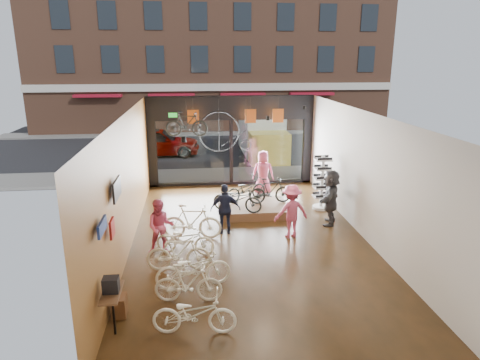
{
  "coord_description": "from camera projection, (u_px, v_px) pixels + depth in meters",
  "views": [
    {
      "loc": [
        -1.6,
        -11.86,
        5.32
      ],
      "look_at": [
        -0.13,
        1.4,
        1.49
      ],
      "focal_mm": 32.0,
      "sensor_mm": 36.0,
      "label": 1
    }
  ],
  "objects": [
    {
      "name": "opposite_building",
      "position": [
        212.0,
        34.0,
        31.57
      ],
      "size": [
        26.0,
        5.0,
        14.0
      ],
      "primitive_type": "cube",
      "color": "brown",
      "rests_on": "ground"
    },
    {
      "name": "ceiling",
      "position": [
        250.0,
        113.0,
        11.91
      ],
      "size": [
        7.0,
        12.0,
        0.04
      ],
      "primitive_type": "cube",
      "color": "black",
      "rests_on": "ground"
    },
    {
      "name": "penny_farthing",
      "position": [
        228.0,
        133.0,
        16.63
      ],
      "size": [
        2.0,
        0.06,
        1.6
      ],
      "primitive_type": null,
      "color": "black",
      "rests_on": "ceiling"
    },
    {
      "name": "wall_right",
      "position": [
        366.0,
        176.0,
        12.81
      ],
      "size": [
        0.04,
        12.0,
        3.8
      ],
      "primitive_type": "cube",
      "color": "beige",
      "rests_on": "ground"
    },
    {
      "name": "display_platform",
      "position": [
        253.0,
        209.0,
        15.19
      ],
      "size": [
        2.4,
        1.8,
        0.3
      ],
      "primitive_type": "cube",
      "color": "brown",
      "rests_on": "ground_plane"
    },
    {
      "name": "wall_back",
      "position": [
        301.0,
        284.0,
        6.69
      ],
      "size": [
        7.0,
        0.04,
        3.8
      ],
      "primitive_type": "cube",
      "color": "beige",
      "rests_on": "ground"
    },
    {
      "name": "floor_bike_5",
      "position": [
        192.0,
        222.0,
        12.92
      ],
      "size": [
        1.85,
        0.76,
        1.08
      ],
      "primitive_type": "imported",
      "rotation": [
        0.0,
        0.0,
        1.43
      ],
      "color": "white",
      "rests_on": "ground_plane"
    },
    {
      "name": "display_bike_left",
      "position": [
        237.0,
        199.0,
        14.34
      ],
      "size": [
        1.79,
        1.18,
        0.89
      ],
      "primitive_type": "imported",
      "rotation": [
        0.0,
        0.0,
        1.19
      ],
      "color": "black",
      "rests_on": "display_platform"
    },
    {
      "name": "wall_left",
      "position": [
        126.0,
        183.0,
        12.07
      ],
      "size": [
        0.04,
        12.0,
        3.8
      ],
      "primitive_type": "cube",
      "color": "#9A5C2E",
      "rests_on": "ground"
    },
    {
      "name": "jersey_mid",
      "position": [
        250.0,
        116.0,
        17.17
      ],
      "size": [
        0.45,
        0.03,
        0.55
      ],
      "primitive_type": "cube",
      "color": "#CC5919",
      "rests_on": "ceiling"
    },
    {
      "name": "sidewalk_near",
      "position": [
        229.0,
        175.0,
        19.83
      ],
      "size": [
        30.0,
        2.4,
        0.12
      ],
      "primitive_type": "cube",
      "color": "slate",
      "rests_on": "ground"
    },
    {
      "name": "jersey_right",
      "position": [
        278.0,
        116.0,
        17.29
      ],
      "size": [
        0.45,
        0.03,
        0.55
      ],
      "primitive_type": "cube",
      "color": "#CC5919",
      "rests_on": "ceiling"
    },
    {
      "name": "customer_5",
      "position": [
        331.0,
        197.0,
        13.97
      ],
      "size": [
        1.2,
        1.78,
        1.84
      ],
      "primitive_type": "imported",
      "rotation": [
        0.0,
        0.0,
        4.28
      ],
      "color": "#3F3F44",
      "rests_on": "ground_plane"
    },
    {
      "name": "display_bike_right",
      "position": [
        246.0,
        189.0,
        15.46
      ],
      "size": [
        1.75,
        1.26,
        0.88
      ],
      "primitive_type": "imported",
      "rotation": [
        0.0,
        0.0,
        2.03
      ],
      "color": "black",
      "rests_on": "display_platform"
    },
    {
      "name": "floor_bike_4",
      "position": [
        185.0,
        239.0,
        11.91
      ],
      "size": [
        1.77,
        1.02,
        0.88
      ],
      "primitive_type": "imported",
      "rotation": [
        0.0,
        0.0,
        1.29
      ],
      "color": "white",
      "rests_on": "ground_plane"
    },
    {
      "name": "customer_2",
      "position": [
        225.0,
        209.0,
        13.24
      ],
      "size": [
        0.95,
        0.43,
        1.59
      ],
      "primitive_type": "imported",
      "rotation": [
        0.0,
        0.0,
        3.1
      ],
      "color": "#161C33",
      "rests_on": "ground_plane"
    },
    {
      "name": "display_bike_mid",
      "position": [
        270.0,
        191.0,
        15.16
      ],
      "size": [
        1.58,
        0.57,
        0.93
      ],
      "primitive_type": "imported",
      "rotation": [
        0.0,
        0.0,
        1.66
      ],
      "color": "black",
      "rests_on": "display_platform"
    },
    {
      "name": "customer_3",
      "position": [
        291.0,
        211.0,
        12.95
      ],
      "size": [
        1.17,
        0.8,
        1.66
      ],
      "primitive_type": "imported",
      "rotation": [
        0.0,
        0.0,
        3.32
      ],
      "color": "#CC4C72",
      "rests_on": "ground_plane"
    },
    {
      "name": "street_road",
      "position": [
        219.0,
        144.0,
        27.3
      ],
      "size": [
        30.0,
        18.0,
        0.02
      ],
      "primitive_type": "cube",
      "color": "black",
      "rests_on": "ground"
    },
    {
      "name": "wall_merch",
      "position": [
        111.0,
        258.0,
        8.9
      ],
      "size": [
        0.4,
        2.4,
        2.6
      ],
      "primitive_type": null,
      "color": "navy",
      "rests_on": "wall_left"
    },
    {
      "name": "sidewalk_far",
      "position": [
        215.0,
        133.0,
        31.1
      ],
      "size": [
        30.0,
        2.0,
        0.12
      ],
      "primitive_type": "cube",
      "color": "slate",
      "rests_on": "ground"
    },
    {
      "name": "exit_sign",
      "position": [
        173.0,
        115.0,
        17.49
      ],
      "size": [
        0.35,
        0.06,
        0.18
      ],
      "primitive_type": "cube",
      "color": "#198C26",
      "rests_on": "storefront"
    },
    {
      "name": "floor_bike_3",
      "position": [
        178.0,
        253.0,
        10.96
      ],
      "size": [
        1.68,
        0.58,
        0.99
      ],
      "primitive_type": "imported",
      "rotation": [
        0.0,
        0.0,
        1.5
      ],
      "color": "white",
      "rests_on": "ground_plane"
    },
    {
      "name": "hung_bike",
      "position": [
        187.0,
        124.0,
        15.98
      ],
      "size": [
        1.62,
        0.64,
        0.95
      ],
      "primitive_type": "imported",
      "rotation": [
        0.0,
        0.0,
        1.45
      ],
      "color": "black",
      "rests_on": "ceiling"
    },
    {
      "name": "ground_plane",
      "position": [
        249.0,
        240.0,
        12.97
      ],
      "size": [
        7.0,
        12.0,
        0.04
      ],
      "primitive_type": "cube",
      "color": "black",
      "rests_on": "ground"
    },
    {
      "name": "floor_bike_2",
      "position": [
        193.0,
        268.0,
        10.19
      ],
      "size": [
        1.88,
        0.88,
        0.95
      ],
      "primitive_type": "imported",
      "rotation": [
        0.0,
        0.0,
        1.71
      ],
      "color": "white",
      "rests_on": "ground_plane"
    },
    {
      "name": "customer_1",
      "position": [
        161.0,
        227.0,
        11.87
      ],
      "size": [
        0.79,
        0.63,
        1.58
      ],
      "primitive_type": "imported",
      "rotation": [
        0.0,
        0.0,
        0.04
      ],
      "color": "#CC4C72",
      "rests_on": "ground_plane"
    },
    {
      "name": "street_car",
      "position": [
        157.0,
        142.0,
        23.82
      ],
      "size": [
        4.67,
        1.88,
        1.59
      ],
      "primitive_type": "imported",
      "rotation": [
        0.0,
        0.0,
        1.57
      ],
      "color": "gray",
      "rests_on": "street_road"
    },
    {
      "name": "box_truck",
      "position": [
        263.0,
        135.0,
        23.37
      ],
      "size": [
        2.05,
        6.16,
        2.43
      ],
      "primitive_type": null,
      "color": "silver",
      "rests_on": "street_road"
    },
    {
      "name": "customer_4",
      "position": [
        263.0,
        173.0,
        17.07
      ],
      "size": [
        0.97,
        0.73,
        1.78
      ],
      "primitive_type": "imported",
      "rotation": [
        0.0,
        0.0,
        2.93
      ],
      "color": "#CC4C72",
      "rests_on": "ground_plane"
    },
    {
      "name": "floor_bike_0",
      "position": [
        194.0,
        314.0,
        8.45
      ],
      "size": [
        1.73,
        0.76,
        0.88
      ],
      "primitive_type": "imported",
      "rotation": [
        0.0,
        0.0,
        1.46
      ],
      "color": "white",
      "rests_on": "ground_plane"
    },
    {
      "name": "sunglasses_rack",
      "position": [
        322.0,
        183.0,
        15.35
      ],
      "size": [
        0.61,
        0.52,
        1.98
      ],
      "primitive_type": null,
      "rotation": [
        0.0,
        0.0,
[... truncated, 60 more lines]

